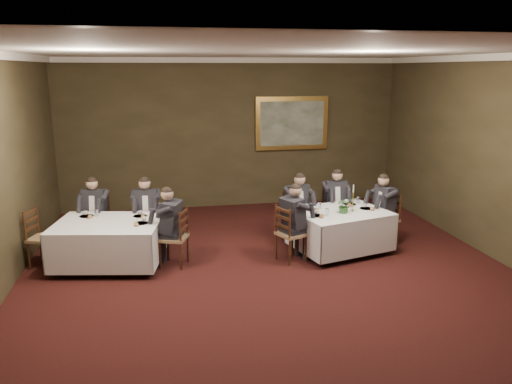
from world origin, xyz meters
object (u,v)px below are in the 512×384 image
object	(u,v)px
candlestick	(353,201)
chair_main_endleft	(291,245)
chair_main_backright	(334,221)
chair_main_backleft	(296,227)
diner_main_endright	(385,218)
table_main	(340,228)
diner_main_backleft	(297,216)
chair_sec_endright	(175,249)
chair_main_endright	(384,229)
diner_sec_backright	(147,221)
diner_main_backright	(334,210)
table_second	(109,240)
centerpiece	(344,205)
chair_sec_backright	(148,232)
diner_sec_backleft	(96,221)
chair_sec_backleft	(98,233)
chair_sec_endleft	(44,250)
diner_main_endleft	(291,232)
diner_sec_endright	(174,236)

from	to	relation	value
candlestick	chair_main_endleft	bearing A→B (deg)	-167.92
chair_main_backright	chair_main_backleft	bearing A→B (deg)	13.76
diner_main_endright	table_main	bearing A→B (deg)	94.49
table_main	diner_main_backleft	size ratio (longest dim) A/B	1.40
diner_main_endright	chair_sec_endright	bearing A→B (deg)	84.86
diner_main_backleft	chair_main_endright	size ratio (longest dim) A/B	1.35
diner_sec_backright	candlestick	distance (m)	3.79
chair_main_backright	diner_main_backright	world-z (taller)	diner_main_backright
diner_main_backright	chair_main_endleft	distance (m)	1.69
table_second	centerpiece	world-z (taller)	centerpiece
chair_sec_backright	diner_main_backright	bearing A→B (deg)	-176.48
table_main	chair_main_endright	world-z (taller)	chair_main_endright
chair_main_endright	diner_sec_backleft	size ratio (longest dim) A/B	0.74
table_main	diner_sec_backleft	distance (m)	4.48
chair_sec_backleft	centerpiece	bearing A→B (deg)	179.55
chair_sec_backleft	diner_sec_backleft	world-z (taller)	diner_sec_backleft
chair_main_backright	centerpiece	distance (m)	1.22
diner_sec_backleft	chair_sec_backleft	bearing A→B (deg)	-90.00
chair_main_backleft	diner_sec_backright	size ratio (longest dim) A/B	0.74
chair_main_backleft	chair_main_endright	world-z (taller)	same
chair_sec_backright	chair_sec_endleft	distance (m)	1.80
table_second	chair_main_endright	size ratio (longest dim) A/B	1.95
diner_main_backleft	diner_sec_backright	bearing A→B (deg)	-22.76
centerpiece	chair_sec_backleft	bearing A→B (deg)	164.85
table_main	diner_main_endleft	size ratio (longest dim) A/B	1.40
diner_main_backleft	diner_sec_backleft	xyz separation A→B (m)	(-3.73, 0.38, 0.00)
table_main	diner_main_endleft	xyz separation A→B (m)	(-0.98, -0.26, 0.06)
diner_main_endleft	chair_main_backleft	bearing A→B (deg)	136.11
table_second	chair_main_endleft	world-z (taller)	chair_main_endleft
diner_main_backright	chair_main_endright	world-z (taller)	diner_main_backright
chair_sec_endleft	diner_main_backleft	bearing A→B (deg)	112.84
diner_sec_endright	chair_sec_endleft	distance (m)	2.20
chair_main_endright	diner_sec_endright	bearing A→B (deg)	84.80
diner_main_endleft	chair_sec_endleft	distance (m)	4.20
chair_main_backright	diner_main_endright	distance (m)	1.04
diner_main_endright	diner_main_backright	bearing A→B (deg)	39.71
diner_main_backright	chair_main_backleft	bearing A→B (deg)	13.01
chair_sec_endleft	diner_sec_backright	bearing A→B (deg)	127.07
diner_sec_backright	chair_sec_endleft	bearing A→B (deg)	22.56
chair_main_endleft	diner_sec_backright	world-z (taller)	diner_sec_backright
chair_main_backright	diner_sec_backleft	xyz separation A→B (m)	(-4.57, 0.15, 0.23)
chair_sec_backright	chair_main_backleft	bearing A→B (deg)	179.26
chair_main_endright	candlestick	bearing A→B (deg)	98.40
table_main	chair_sec_endright	bearing A→B (deg)	-178.30
chair_main_endright	chair_sec_backright	xyz separation A→B (m)	(-4.43, 0.65, 0.00)
chair_sec_endleft	centerpiece	size ratio (longest dim) A/B	3.30
chair_main_endleft	diner_main_backright	bearing A→B (deg)	110.31
diner_main_backleft	chair_main_endleft	size ratio (longest dim) A/B	1.35
diner_main_endright	diner_sec_endright	world-z (taller)	same
diner_main_backleft	diner_sec_endright	xyz separation A→B (m)	(-2.35, -0.77, 0.00)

